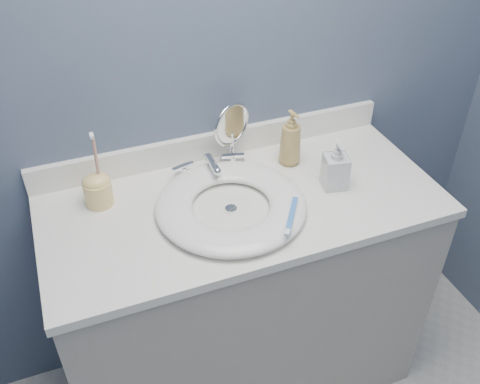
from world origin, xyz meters
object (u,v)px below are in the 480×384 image
soap_bottle_amber (291,138)px  toothbrush_holder (98,188)px  makeup_mirror (232,132)px  soap_bottle_clear (336,164)px

soap_bottle_amber → toothbrush_holder: bearing=171.0°
makeup_mirror → soap_bottle_amber: (0.18, -0.07, -0.03)m
makeup_mirror → toothbrush_holder: toothbrush_holder is taller
makeup_mirror → soap_bottle_amber: makeup_mirror is taller
soap_bottle_clear → toothbrush_holder: size_ratio=0.66×
makeup_mirror → toothbrush_holder: bearing=163.4°
soap_bottle_amber → soap_bottle_clear: (0.07, -0.17, -0.02)m
makeup_mirror → soap_bottle_amber: size_ratio=1.16×
soap_bottle_amber → soap_bottle_clear: bearing=-74.2°
makeup_mirror → soap_bottle_amber: bearing=-44.1°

